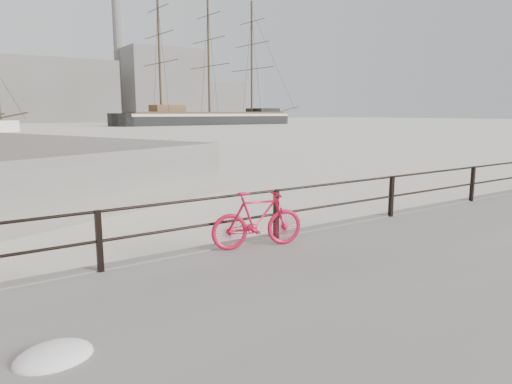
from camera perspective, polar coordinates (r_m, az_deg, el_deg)
ground at (r=11.85m, az=15.80°, el=-4.46°), size 400.00×400.00×0.00m
guardrail at (r=11.58m, az=16.56°, el=-0.52°), size 28.00×0.10×1.00m
bicycle at (r=8.54m, az=0.19°, el=-3.47°), size 1.80×0.68×1.08m
barque_black at (r=109.68m, az=-5.80°, el=8.36°), size 54.48×19.45×30.94m
industrial_west at (r=150.25m, az=-23.57°, el=11.44°), size 32.00×18.00×18.00m
industrial_mid at (r=165.42m, az=-11.71°, el=12.87°), size 26.00×20.00×24.00m
industrial_east at (r=179.76m, az=-5.38°, el=11.18°), size 20.00×16.00×14.00m
smokestack at (r=166.45m, az=-16.83°, el=16.10°), size 2.80×2.80×44.00m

